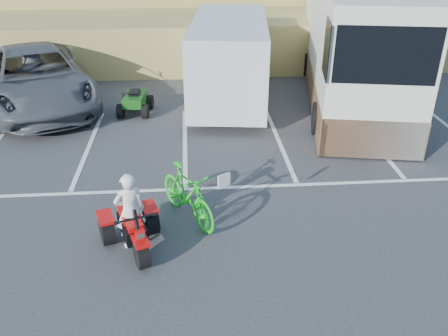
{
  "coord_description": "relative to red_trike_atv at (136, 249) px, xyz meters",
  "views": [
    {
      "loc": [
        0.18,
        -7.33,
        5.73
      ],
      "look_at": [
        0.85,
        1.53,
        1.0
      ],
      "focal_mm": 38.0,
      "sensor_mm": 36.0,
      "label": 1
    }
  ],
  "objects": [
    {
      "name": "rider",
      "position": [
        -0.05,
        0.14,
        0.8
      ],
      "size": [
        0.67,
        0.55,
        1.59
      ],
      "primitive_type": "imported",
      "rotation": [
        0.0,
        0.0,
        3.47
      ],
      "color": "white",
      "rests_on": "ground"
    },
    {
      "name": "parking_stripes",
      "position": [
        1.84,
        3.9,
        0.0
      ],
      "size": [
        28.0,
        5.16,
        0.01
      ],
      "color": "white",
      "rests_on": "ground"
    },
    {
      "name": "grey_pickup",
      "position": [
        -3.94,
        8.36,
        0.95
      ],
      "size": [
        5.52,
        7.5,
        1.89
      ],
      "primitive_type": "imported",
      "rotation": [
        0.0,
        0.0,
        0.39
      ],
      "color": "#4B4E53",
      "rests_on": "ground"
    },
    {
      "name": "quad_atv_green",
      "position": [
        -0.62,
        7.3,
        0.0
      ],
      "size": [
        1.12,
        1.42,
        0.86
      ],
      "primitive_type": null,
      "rotation": [
        0.0,
        0.0,
        -0.11
      ],
      "color": "#154E12",
      "rests_on": "ground"
    },
    {
      "name": "red_trike_atv",
      "position": [
        0.0,
        0.0,
        0.0
      ],
      "size": [
        1.6,
        1.84,
        1.0
      ],
      "primitive_type": null,
      "rotation": [
        0.0,
        0.0,
        0.33
      ],
      "color": "red",
      "rests_on": "ground"
    },
    {
      "name": "grass_embankment",
      "position": [
        0.98,
        15.31,
        1.42
      ],
      "size": [
        40.0,
        8.5,
        3.1
      ],
      "color": "#9A8F46",
      "rests_on": "ground"
    },
    {
      "name": "cargo_trailer",
      "position": [
        2.53,
        8.17,
        1.5
      ],
      "size": [
        3.07,
        6.19,
        2.78
      ],
      "rotation": [
        0.0,
        0.0,
        -0.12
      ],
      "color": "silver",
      "rests_on": "ground"
    },
    {
      "name": "green_dirt_bike",
      "position": [
        1.04,
        0.99,
        0.6
      ],
      "size": [
        1.51,
        2.02,
        1.21
      ],
      "primitive_type": "imported",
      "rotation": [
        0.0,
        0.0,
        0.53
      ],
      "color": "#14BF19",
      "rests_on": "ground"
    },
    {
      "name": "ground",
      "position": [
        0.98,
        -0.17,
        0.0
      ],
      "size": [
        100.0,
        100.0,
        0.0
      ],
      "primitive_type": "plane",
      "color": "#333336",
      "rests_on": "ground"
    },
    {
      "name": "quad_atv_blue",
      "position": [
        -2.48,
        6.82,
        0.0
      ],
      "size": [
        1.11,
        1.49,
        0.97
      ],
      "primitive_type": null,
      "rotation": [
        0.0,
        0.0,
        -0.0
      ],
      "color": "navy",
      "rests_on": "ground"
    },
    {
      "name": "rv_motorhome",
      "position": [
        6.84,
        8.65,
        1.68
      ],
      "size": [
        4.65,
        11.08,
        3.87
      ],
      "rotation": [
        0.0,
        0.0,
        -0.18
      ],
      "color": "silver",
      "rests_on": "ground"
    }
  ]
}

